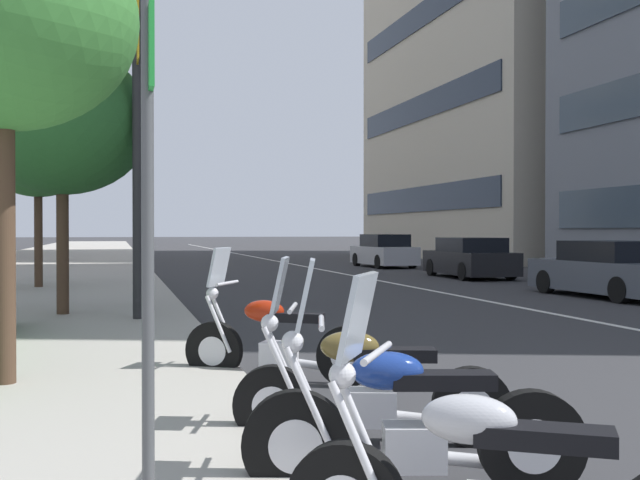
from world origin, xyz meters
name	(u,v)px	position (x,y,z in m)	size (l,w,h in m)	color
sidewalk_right_plaza	(41,269)	(30.00, 11.49, 0.07)	(160.00, 8.68, 0.15)	#A39E93
lane_centre_stripe	(286,263)	(35.00, 0.00, 0.00)	(110.00, 0.16, 0.01)	silver
motorcycle_nearest_camera	(408,426)	(1.24, 6.72, 0.45)	(0.78, 2.11, 1.50)	black
motorcycle_mid_row	(366,389)	(2.43, 6.60, 0.43)	(0.86, 2.11, 1.47)	black
motorcycle_by_sign_pole	(275,342)	(4.98, 6.79, 0.44)	(1.20, 1.95, 1.48)	black
car_mid_block_traffic	(609,271)	(13.29, -3.46, 0.67)	(4.53, 1.96, 1.42)	#4C515B
car_approaching_light	(470,259)	(21.34, -3.61, 0.68)	(4.42, 2.02, 1.43)	black
car_following_behind	(384,252)	(29.57, -3.36, 0.70)	(4.30, 1.96, 1.50)	#B7B7BC
parking_sign_by_curb	(148,219)	(0.52, 8.33, 1.73)	(0.32, 0.06, 2.63)	#47494C
street_lamp_with_banners	(159,18)	(10.27, 7.75, 5.37)	(1.26, 2.63, 8.73)	#232326
street_tree_mid_sidewalk	(3,19)	(4.92, 9.56, 3.77)	(2.65, 2.65, 4.77)	#473323
street_tree_by_lamp_post	(62,121)	(11.40, 9.42, 3.67)	(3.18, 3.18, 4.88)	#473323
street_tree_far_plaza	(38,148)	(18.58, 10.51, 3.90)	(3.13, 3.13, 5.09)	#473323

